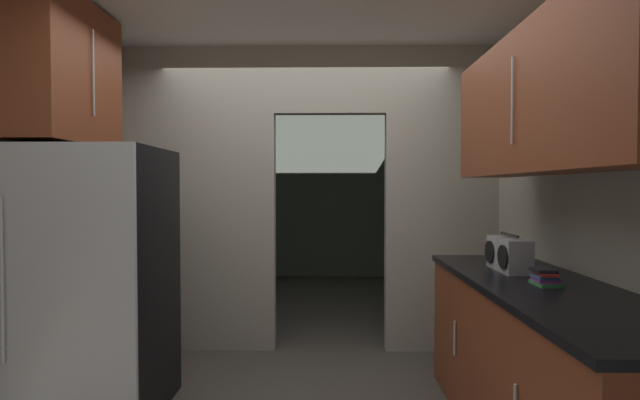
{
  "coord_description": "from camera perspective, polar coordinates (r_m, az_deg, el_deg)",
  "views": [
    {
      "loc": [
        0.2,
        -2.77,
        1.44
      ],
      "look_at": [
        0.14,
        0.5,
        1.36
      ],
      "focal_mm": 25.35,
      "sensor_mm": 36.0,
      "label": 1
    }
  ],
  "objects": [
    {
      "name": "adjoining_room_shell",
      "position": [
        6.28,
        -0.83,
        0.57
      ],
      "size": [
        3.39,
        3.42,
        2.69
      ],
      "color": "gray",
      "rests_on": "ground"
    },
    {
      "name": "upper_cabinet_counterside",
      "position": [
        2.69,
        26.76,
        11.15
      ],
      "size": [
        0.36,
        1.89,
        0.76
      ],
      "color": "brown"
    },
    {
      "name": "lower_cabinet_run",
      "position": [
        2.82,
        26.4,
        -18.86
      ],
      "size": [
        0.7,
        2.1,
        0.94
      ],
      "color": "brown",
      "rests_on": "ground"
    },
    {
      "name": "boombox",
      "position": [
        3.03,
        22.71,
        -6.33
      ],
      "size": [
        0.16,
        0.36,
        0.23
      ],
      "color": "#B2B2B7",
      "rests_on": "lower_cabinet_run"
    },
    {
      "name": "book_stack",
      "position": [
        2.67,
        26.54,
        -8.74
      ],
      "size": [
        0.12,
        0.16,
        0.09
      ],
      "color": "#388C47",
      "rests_on": "lower_cabinet_run"
    },
    {
      "name": "upper_cabinet_fridgeside",
      "position": [
        3.49,
        -29.41,
        13.79
      ],
      "size": [
        0.36,
        0.87,
        0.94
      ],
      "color": "brown"
    },
    {
      "name": "kitchen_overhead_slab",
      "position": [
        3.4,
        -2.66,
        23.51
      ],
      "size": [
        3.79,
        6.51,
        0.06
      ],
      "primitive_type": "cube",
      "color": "silver"
    },
    {
      "name": "kitchen_partition",
      "position": [
        4.03,
        -2.76,
        1.29
      ],
      "size": [
        3.39,
        0.12,
        2.69
      ],
      "color": "#ADA899",
      "rests_on": "ground"
    },
    {
      "name": "refrigerator",
      "position": [
        3.25,
        -26.12,
        -9.18
      ],
      "size": [
        0.79,
        0.79,
        1.7
      ],
      "color": "black",
      "rests_on": "ground"
    }
  ]
}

